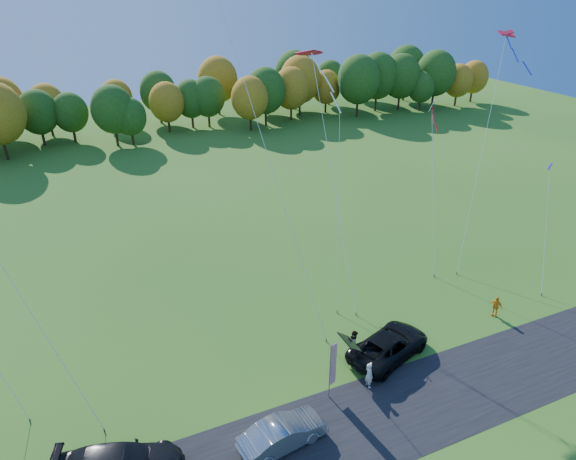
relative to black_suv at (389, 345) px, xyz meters
name	(u,v)px	position (x,y,z in m)	size (l,w,h in m)	color
ground	(329,376)	(-4.26, -0.10, -0.81)	(160.00, 160.00, 0.00)	#296019
asphalt_strip	(364,424)	(-4.26, -4.10, -0.81)	(90.00, 6.00, 0.01)	black
tree_line	(153,137)	(-4.26, 54.90, -0.81)	(116.00, 12.00, 10.00)	#1E4711
black_suv	(389,345)	(0.00, 0.00, 0.00)	(2.69, 5.83, 1.62)	black
silver_sedan	(283,434)	(-8.78, -3.57, -0.05)	(1.61, 4.62, 1.52)	#9A9B9F
person_tailgate_a	(369,375)	(-2.59, -1.80, 0.02)	(0.61, 0.40, 1.66)	silver
person_tailgate_b	(354,343)	(-1.89, 1.00, 0.07)	(0.85, 0.66, 1.75)	gray
person_east	(496,306)	(9.18, 0.51, -0.04)	(0.91, 0.38, 1.55)	orange
feather_flag	(332,364)	(-4.90, -1.54, 1.44)	(0.48, 0.20, 3.70)	#999999
kite_delta_blue	(259,128)	(-5.12, 8.32, 12.25)	(5.87, 12.09, 27.12)	#4C3F33
kite_parafoil_orange	(340,104)	(2.14, 11.24, 12.42)	(7.74, 12.62, 26.92)	#4C3F33
kite_delta_red	(332,171)	(1.04, 9.97, 7.99)	(2.46, 11.25, 17.68)	#4C3F33
kite_parafoil_rainbow	(482,151)	(14.43, 9.35, 7.88)	(9.53, 7.43, 17.76)	#4C3F33
kite_diamond_yellow	(31,313)	(-19.19, 3.52, 5.78)	(5.03, 5.69, 13.71)	#4C3F33
kite_diamond_white	(433,189)	(9.76, 9.14, 5.45)	(2.96, 6.25, 13.07)	#4C3F33
kite_diamond_blue_low	(546,229)	(15.76, 3.05, 3.47)	(3.47, 4.65, 8.94)	#4C3F33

